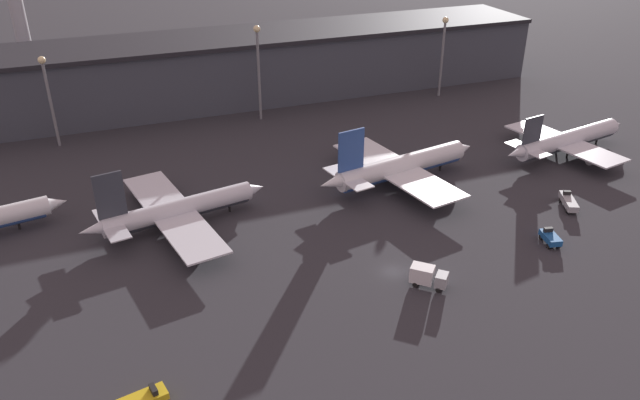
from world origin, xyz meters
TOP-DOWN VIEW (x-y plane):
  - ground at (0.00, 0.00)m, footprint 600.00×600.00m
  - terminal_building at (0.00, 98.67)m, footprint 182.97×26.90m
  - airplane_1 at (-31.53, 29.09)m, footprint 36.71×38.50m
  - airplane_2 at (16.95, 30.28)m, footprint 40.92×36.95m
  - airplane_3 at (61.61, 29.81)m, footprint 40.14×30.88m
  - service_vehicle_0 at (31.02, -2.16)m, footprint 3.35×5.26m
  - service_vehicle_1 at (43.73, 7.84)m, footprint 5.05×7.58m
  - service_vehicle_2 at (3.33, -5.57)m, footprint 6.15×5.99m
  - service_vehicle_3 at (-43.60, -15.56)m, footprint 6.63×3.76m
  - lamp_post_0 at (-52.34, 79.39)m, footprint 1.80×1.80m
  - lamp_post_1 at (-0.19, 79.39)m, footprint 1.80×1.80m
  - lamp_post_2 at (56.06, 79.39)m, footprint 1.80×1.80m

SIDE VIEW (x-z plane):
  - ground at x=0.00m, z-range 0.00..0.00m
  - service_vehicle_3 at x=-43.60m, z-range -0.08..2.43m
  - service_vehicle_0 at x=31.02m, z-range -0.08..2.57m
  - service_vehicle_1 at x=43.73m, z-range -0.07..2.73m
  - service_vehicle_2 at x=3.33m, z-range 0.18..3.70m
  - airplane_1 at x=-31.53m, z-range -3.62..10.38m
  - airplane_3 at x=61.61m, z-range -2.47..9.59m
  - airplane_2 at x=16.95m, z-range -3.60..11.40m
  - terminal_building at x=0.00m, z-range 0.04..19.04m
  - lamp_post_0 at x=-52.34m, z-range 3.27..25.76m
  - lamp_post_2 at x=56.06m, z-range 3.32..26.78m
  - lamp_post_1 at x=-0.19m, z-range 3.43..28.91m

